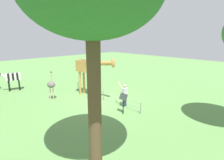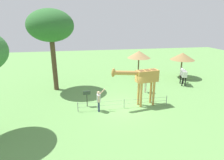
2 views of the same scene
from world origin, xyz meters
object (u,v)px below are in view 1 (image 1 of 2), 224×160
object	(u,v)px
giraffe	(89,68)
ostrich	(51,85)
visitor	(124,94)
info_sign	(123,100)
zebra	(12,78)

from	to	relation	value
giraffe	ostrich	bearing A→B (deg)	-115.24
visitor	info_sign	distance (m)	1.28
visitor	info_sign	world-z (taller)	visitor
giraffe	zebra	distance (m)	7.20
zebra	info_sign	world-z (taller)	zebra
ostrich	info_sign	distance (m)	5.89
zebra	info_sign	size ratio (longest dim) A/B	1.37
giraffe	visitor	size ratio (longest dim) A/B	2.22
visitor	zebra	size ratio (longest dim) A/B	0.94
ostrich	visitor	bearing A→B (deg)	32.33
giraffe	info_sign	size ratio (longest dim) A/B	2.86
giraffe	ostrich	xyz separation A→B (m)	(-1.24, -2.63, -1.08)
visitor	info_sign	size ratio (longest dim) A/B	1.29
giraffe	visitor	xyz separation A→B (m)	(3.49, 0.37, -1.35)
giraffe	visitor	world-z (taller)	giraffe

